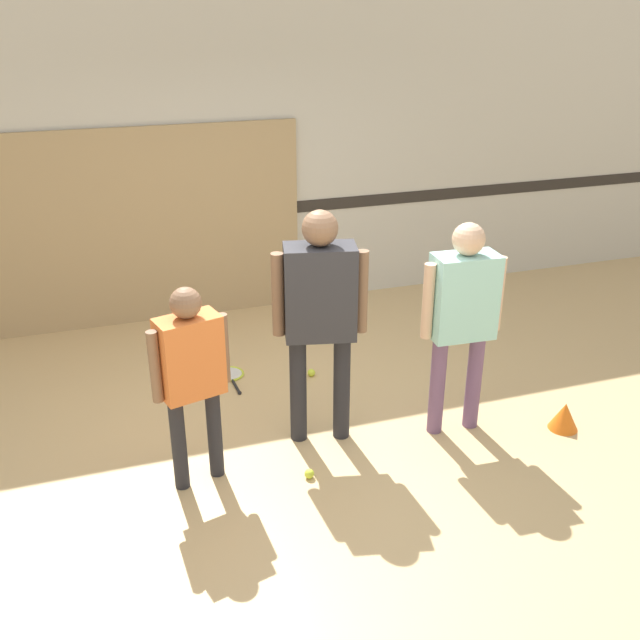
{
  "coord_description": "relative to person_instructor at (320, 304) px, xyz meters",
  "views": [
    {
      "loc": [
        -1.18,
        -4.08,
        2.97
      ],
      "look_at": [
        0.21,
        0.15,
        0.95
      ],
      "focal_mm": 40.0,
      "sensor_mm": 36.0,
      "label": 1
    }
  ],
  "objects": [
    {
      "name": "wall_back",
      "position": [
        -0.21,
        2.6,
        0.53
      ],
      "size": [
        16.0,
        0.07,
        3.2
      ],
      "color": "beige",
      "rests_on": "ground_plane"
    },
    {
      "name": "tennis_ball_stray_left",
      "position": [
        0.22,
        0.9,
        -1.03
      ],
      "size": [
        0.07,
        0.07,
        0.07
      ],
      "primitive_type": "sphere",
      "color": "#CCE038",
      "rests_on": "ground_plane"
    },
    {
      "name": "training_cone",
      "position": [
        1.78,
        -0.47,
        -0.96
      ],
      "size": [
        0.22,
        0.22,
        0.22
      ],
      "color": "orange",
      "rests_on": "ground_plane"
    },
    {
      "name": "person_student_right",
      "position": [
        0.98,
        -0.2,
        -0.07
      ],
      "size": [
        0.61,
        0.27,
        1.6
      ],
      "rotation": [
        0.0,
        0.0,
        3.09
      ],
      "color": "#6B4C70",
      "rests_on": "ground_plane"
    },
    {
      "name": "racket_spare_on_floor",
      "position": [
        -0.45,
        1.12,
        -1.06
      ],
      "size": [
        0.28,
        0.5,
        0.03
      ],
      "rotation": [
        0.0,
        0.0,
        4.77
      ],
      "color": "#C6D838",
      "rests_on": "ground_plane"
    },
    {
      "name": "wall_panel",
      "position": [
        -0.97,
        2.54,
        -0.11
      ],
      "size": [
        3.12,
        0.05,
        1.91
      ],
      "color": "tan",
      "rests_on": "ground_plane"
    },
    {
      "name": "ground_plane",
      "position": [
        -0.21,
        -0.15,
        -1.07
      ],
      "size": [
        16.0,
        16.0,
        0.0
      ],
      "primitive_type": "plane",
      "color": "tan"
    },
    {
      "name": "person_instructor",
      "position": [
        0.0,
        0.0,
        0.0
      ],
      "size": [
        0.64,
        0.37,
        1.72
      ],
      "rotation": [
        0.0,
        0.0,
        -0.22
      ],
      "color": "#232328",
      "rests_on": "ground_plane"
    },
    {
      "name": "tennis_ball_by_spare_racket",
      "position": [
        -0.59,
        1.43,
        -1.03
      ],
      "size": [
        0.07,
        0.07,
        0.07
      ],
      "primitive_type": "sphere",
      "color": "#CCE038",
      "rests_on": "ground_plane"
    },
    {
      "name": "tennis_ball_near_instructor",
      "position": [
        -0.23,
        -0.45,
        -1.03
      ],
      "size": [
        0.07,
        0.07,
        0.07
      ],
      "primitive_type": "sphere",
      "color": "#CCE038",
      "rests_on": "ground_plane"
    },
    {
      "name": "person_student_left",
      "position": [
        -0.93,
        -0.24,
        -0.2
      ],
      "size": [
        0.51,
        0.31,
        1.39
      ],
      "rotation": [
        0.0,
        0.0,
        0.26
      ],
      "color": "#232328",
      "rests_on": "ground_plane"
    }
  ]
}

